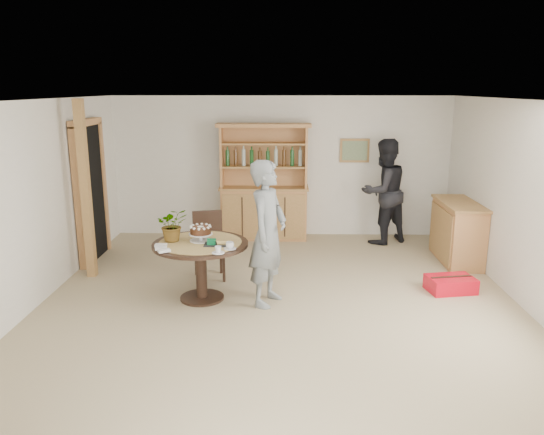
% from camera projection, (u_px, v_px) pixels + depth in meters
% --- Properties ---
extents(ground, '(7.00, 7.00, 0.00)m').
position_uv_depth(ground, '(279.00, 312.00, 6.41)').
color(ground, tan).
rests_on(ground, ground).
extents(room_shell, '(6.04, 7.04, 2.52)m').
position_uv_depth(room_shell, '(280.00, 169.00, 6.00)').
color(room_shell, white).
rests_on(room_shell, ground).
extents(doorway, '(0.13, 1.10, 2.18)m').
position_uv_depth(doorway, '(90.00, 190.00, 8.15)').
color(doorway, black).
rests_on(doorway, ground).
extents(pine_post, '(0.12, 0.12, 2.50)m').
position_uv_depth(pine_post, '(85.00, 191.00, 7.34)').
color(pine_post, '#BC804F').
rests_on(pine_post, ground).
extents(hutch, '(1.62, 0.54, 2.04)m').
position_uv_depth(hutch, '(264.00, 200.00, 9.40)').
color(hutch, tan).
rests_on(hutch, ground).
extents(sideboard, '(0.54, 1.26, 0.94)m').
position_uv_depth(sideboard, '(458.00, 232.00, 8.18)').
color(sideboard, tan).
rests_on(sideboard, ground).
extents(dining_table, '(1.20, 1.20, 0.76)m').
position_uv_depth(dining_table, '(201.00, 254.00, 6.66)').
color(dining_table, black).
rests_on(dining_table, ground).
extents(dining_chair, '(0.50, 0.50, 0.95)m').
position_uv_depth(dining_chair, '(209.00, 241.00, 7.48)').
color(dining_chair, black).
rests_on(dining_chair, ground).
extents(birthday_cake, '(0.30, 0.30, 0.20)m').
position_uv_depth(birthday_cake, '(201.00, 231.00, 6.65)').
color(birthday_cake, white).
rests_on(birthday_cake, dining_table).
extents(flower_vase, '(0.47, 0.44, 0.42)m').
position_uv_depth(flower_vase, '(173.00, 225.00, 6.63)').
color(flower_vase, '#3F7233').
rests_on(flower_vase, dining_table).
extents(gift_tray, '(0.30, 0.20, 0.08)m').
position_uv_depth(gift_tray, '(216.00, 243.00, 6.50)').
color(gift_tray, black).
rests_on(gift_tray, dining_table).
extents(coffee_cup_a, '(0.15, 0.15, 0.09)m').
position_uv_depth(coffee_cup_a, '(230.00, 246.00, 6.34)').
color(coffee_cup_a, white).
rests_on(coffee_cup_a, dining_table).
extents(coffee_cup_b, '(0.15, 0.15, 0.08)m').
position_uv_depth(coffee_cup_b, '(218.00, 250.00, 6.18)').
color(coffee_cup_b, white).
rests_on(coffee_cup_b, dining_table).
extents(napkins, '(0.24, 0.33, 0.03)m').
position_uv_depth(napkins, '(162.00, 248.00, 6.33)').
color(napkins, white).
rests_on(napkins, dining_table).
extents(teen_boy, '(0.64, 0.77, 1.81)m').
position_uv_depth(teen_boy, '(268.00, 233.00, 6.48)').
color(teen_boy, slate).
rests_on(teen_boy, ground).
extents(adult_person, '(1.10, 1.03, 1.81)m').
position_uv_depth(adult_person, '(384.00, 192.00, 9.07)').
color(adult_person, black).
rests_on(adult_person, ground).
extents(red_suitcase, '(0.66, 0.50, 0.21)m').
position_uv_depth(red_suitcase, '(451.00, 284.00, 7.03)').
color(red_suitcase, red).
rests_on(red_suitcase, ground).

